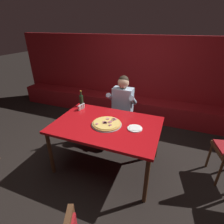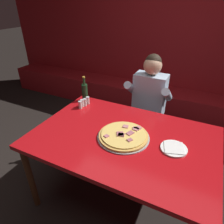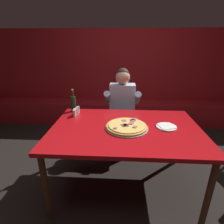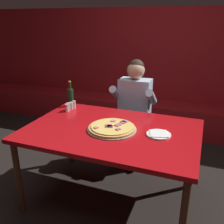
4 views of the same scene
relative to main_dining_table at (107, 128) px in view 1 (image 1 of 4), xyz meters
name	(u,v)px [view 1 (image 1 of 4)]	position (x,y,z in m)	size (l,w,h in m)	color
ground_plane	(107,164)	(0.00, 0.00, -0.71)	(24.00, 24.00, 0.00)	black
booth_wall_panel	(140,76)	(0.00, 2.18, 0.24)	(6.80, 0.16, 1.90)	maroon
booth_bench	(135,108)	(0.00, 1.86, -0.48)	(6.46, 0.48, 0.46)	maroon
main_dining_table	(107,128)	(0.00, 0.00, 0.00)	(1.56, 1.06, 0.77)	#4C2D19
pizza	(107,124)	(0.01, -0.02, 0.09)	(0.45, 0.45, 0.05)	#9E9EA3
plate_white_paper	(135,128)	(0.43, 0.02, 0.08)	(0.21, 0.21, 0.02)	white
beer_bottle	(81,100)	(-0.67, 0.43, 0.18)	(0.07, 0.07, 0.29)	#19381E
shaker_red_pepper_flakes	(84,106)	(-0.60, 0.38, 0.11)	(0.04, 0.04, 0.09)	silver
shaker_parmesan	(80,107)	(-0.62, 0.29, 0.11)	(0.04, 0.04, 0.09)	silver
shaker_oregano	(79,109)	(-0.61, 0.25, 0.11)	(0.04, 0.04, 0.09)	silver
shaker_black_pepper	(82,107)	(-0.60, 0.32, 0.11)	(0.04, 0.04, 0.09)	silver
diner_seated_blue_shirt	(121,106)	(-0.04, 0.82, 0.00)	(0.53, 0.53, 1.27)	black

